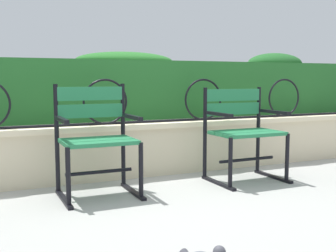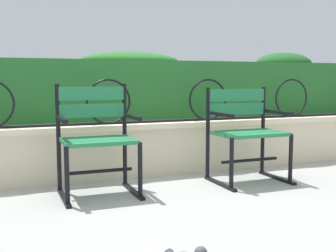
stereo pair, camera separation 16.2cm
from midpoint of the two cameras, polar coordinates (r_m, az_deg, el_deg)
The scene contains 6 objects.
ground_plane at distance 3.42m, azimuth 1.91°, elevation -9.36°, with size 60.00×60.00×0.00m, color #9E9E99.
stone_wall at distance 4.15m, azimuth -2.83°, elevation -2.93°, with size 8.31×0.41×0.51m.
iron_arch_fence at distance 3.96m, azimuth -6.11°, elevation 2.83°, with size 7.75×0.02×0.42m.
hedge_row at distance 4.53m, azimuth -4.61°, elevation 5.19°, with size 8.15×0.54×0.73m.
park_chair_left at distance 3.44m, azimuth -8.19°, elevation -1.35°, with size 0.60×0.52×0.88m.
park_chair_right at distance 3.94m, azimuth 11.47°, elevation -0.52°, with size 0.64×0.52×0.84m.
Camera 2 is at (-1.24, -3.05, 0.92)m, focal length 45.69 mm.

